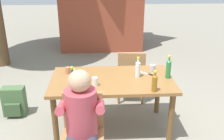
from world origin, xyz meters
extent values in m
plane|color=gray|center=(0.00, 0.00, 0.00)|extent=(24.00, 24.00, 0.00)
cube|color=olive|center=(0.00, 0.00, 0.72)|extent=(1.56, 0.88, 0.04)
cylinder|color=brown|center=(-0.70, -0.36, 0.35)|extent=(0.07, 0.07, 0.70)
cylinder|color=brown|center=(0.70, -0.36, 0.35)|extent=(0.07, 0.07, 0.70)
cylinder|color=brown|center=(-0.70, 0.36, 0.35)|extent=(0.07, 0.07, 0.70)
cylinder|color=brown|center=(0.70, 0.36, 0.35)|extent=(0.07, 0.07, 0.70)
cube|color=#A37547|center=(-0.35, -0.82, 0.43)|extent=(0.46, 0.46, 0.04)
cube|color=#A37547|center=(-0.34, -0.62, 0.66)|extent=(0.42, 0.06, 0.42)
cube|color=#A37547|center=(0.35, 0.82, 0.43)|extent=(0.48, 0.48, 0.04)
cube|color=#A37547|center=(0.33, 0.62, 0.66)|extent=(0.42, 0.08, 0.42)
cylinder|color=#A37547|center=(0.56, 0.99, 0.21)|extent=(0.04, 0.04, 0.41)
cylinder|color=#A37547|center=(0.18, 1.03, 0.21)|extent=(0.04, 0.04, 0.41)
cylinder|color=#A37547|center=(0.52, 0.62, 0.21)|extent=(0.04, 0.04, 0.41)
cylinder|color=#A37547|center=(0.14, 0.65, 0.21)|extent=(0.04, 0.04, 0.41)
cylinder|color=#B7424C|center=(-0.35, -0.77, 0.71)|extent=(0.32, 0.32, 0.52)
sphere|color=tan|center=(-0.35, -0.77, 1.07)|extent=(0.22, 0.22, 0.22)
cylinder|color=#B7424C|center=(-0.54, -0.77, 0.79)|extent=(0.09, 0.31, 0.16)
cylinder|color=#B7424C|center=(-0.16, -0.77, 0.79)|extent=(0.09, 0.31, 0.16)
cylinder|color=white|center=(0.33, 0.04, 0.83)|extent=(0.06, 0.06, 0.19)
cone|color=white|center=(0.33, 0.04, 0.94)|extent=(0.06, 0.06, 0.03)
cylinder|color=white|center=(0.33, 0.04, 0.97)|extent=(0.03, 0.03, 0.03)
cylinder|color=yellow|center=(0.33, 0.04, 1.00)|extent=(0.03, 0.03, 0.02)
cylinder|color=#287A38|center=(0.72, -0.01, 0.85)|extent=(0.06, 0.06, 0.22)
cone|color=#287A38|center=(0.72, -0.01, 0.97)|extent=(0.06, 0.06, 0.03)
cylinder|color=#287A38|center=(0.72, -0.01, 1.00)|extent=(0.03, 0.03, 0.03)
cylinder|color=yellow|center=(0.72, -0.01, 1.03)|extent=(0.03, 0.03, 0.02)
cylinder|color=#996019|center=(0.46, -0.38, 0.83)|extent=(0.06, 0.06, 0.18)
cone|color=#996019|center=(0.46, -0.38, 0.93)|extent=(0.06, 0.06, 0.03)
cylinder|color=#996019|center=(0.46, -0.38, 0.96)|extent=(0.03, 0.03, 0.03)
cylinder|color=yellow|center=(0.46, -0.38, 0.98)|extent=(0.03, 0.03, 0.02)
cylinder|color=#2D56A3|center=(-0.46, -0.36, 0.85)|extent=(0.06, 0.06, 0.23)
cone|color=#2D56A3|center=(-0.46, -0.36, 0.98)|extent=(0.06, 0.06, 0.03)
cylinder|color=#2D56A3|center=(-0.46, -0.36, 1.01)|extent=(0.03, 0.03, 0.03)
cylinder|color=yellow|center=(-0.46, -0.36, 1.04)|extent=(0.03, 0.03, 0.03)
cylinder|color=#566623|center=(-0.45, -0.21, 0.82)|extent=(0.06, 0.06, 0.17)
cone|color=#566623|center=(-0.45, -0.21, 0.92)|extent=(0.06, 0.06, 0.02)
cylinder|color=#566623|center=(-0.45, -0.21, 0.94)|extent=(0.03, 0.03, 0.02)
cylinder|color=yellow|center=(-0.45, -0.21, 0.96)|extent=(0.03, 0.03, 0.02)
cylinder|color=white|center=(-0.21, -0.19, 0.79)|extent=(0.07, 0.07, 0.11)
cylinder|color=#BC6B47|center=(-0.57, 0.20, 0.78)|extent=(0.06, 0.06, 0.09)
cylinder|color=#B2B7BC|center=(0.57, 0.22, 0.78)|extent=(0.08, 0.08, 0.09)
cube|color=silver|center=(0.44, 0.16, 0.74)|extent=(0.15, 0.14, 0.01)
cube|color=black|center=(0.52, 0.09, 0.74)|extent=(0.07, 0.07, 0.01)
cube|color=#47663D|center=(-1.42, 0.42, 0.22)|extent=(0.32, 0.17, 0.44)
cube|color=#395130|center=(-1.42, 0.30, 0.14)|extent=(0.22, 0.06, 0.19)
cube|color=brown|center=(-0.07, 4.02, 1.15)|extent=(2.09, 1.50, 2.30)
camera|label=1|loc=(-0.17, -2.98, 2.08)|focal=41.15mm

